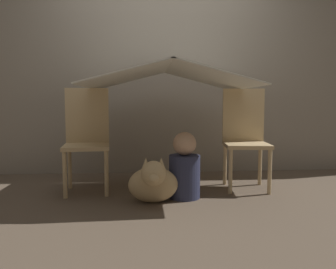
% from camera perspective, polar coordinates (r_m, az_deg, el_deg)
% --- Properties ---
extents(ground_plane, '(8.80, 8.80, 0.00)m').
position_cam_1_polar(ground_plane, '(3.04, 0.17, -10.31)').
color(ground_plane, brown).
extents(wall_back, '(7.00, 0.05, 2.50)m').
position_cam_1_polar(wall_back, '(3.95, -0.95, 11.58)').
color(wall_back, gray).
rests_on(wall_back, ground_plane).
extents(chair_left, '(0.45, 0.45, 0.97)m').
position_cam_1_polar(chair_left, '(3.19, -13.92, -0.22)').
color(chair_left, '#D1B27F').
rests_on(chair_left, ground_plane).
extents(chair_right, '(0.45, 0.45, 0.97)m').
position_cam_1_polar(chair_right, '(3.29, 13.26, -0.03)').
color(chair_right, '#D1B27F').
rests_on(chair_right, ground_plane).
extents(sheet_canopy, '(1.51, 1.16, 0.21)m').
position_cam_1_polar(sheet_canopy, '(3.06, -0.00, 10.06)').
color(sheet_canopy, silver).
extents(person_front, '(0.27, 0.27, 0.58)m').
position_cam_1_polar(person_front, '(2.88, 2.89, -6.00)').
color(person_front, '#2D3351').
rests_on(person_front, ground_plane).
extents(dog, '(0.41, 0.40, 0.40)m').
position_cam_1_polar(dog, '(2.71, -2.59, -8.21)').
color(dog, tan).
rests_on(dog, ground_plane).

